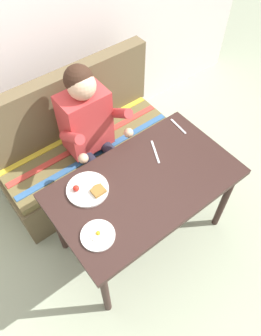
{
  "coord_description": "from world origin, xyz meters",
  "views": [
    {
      "loc": [
        -0.78,
        -0.86,
        2.39
      ],
      "look_at": [
        0.0,
        0.15,
        0.72
      ],
      "focal_mm": 34.43,
      "sensor_mm": 36.0,
      "label": 1
    }
  ],
  "objects_px": {
    "table": "(145,189)",
    "plate_breakfast": "(88,189)",
    "person": "(91,128)",
    "plate_eggs": "(98,235)",
    "knife": "(155,152)",
    "fork": "(178,126)",
    "couch": "(86,150)"
  },
  "relations": [
    {
      "from": "table",
      "to": "person",
      "type": "relative_size",
      "value": 0.99
    },
    {
      "from": "table",
      "to": "plate_breakfast",
      "type": "relative_size",
      "value": 4.59
    },
    {
      "from": "table",
      "to": "knife",
      "type": "height_order",
      "value": "knife"
    },
    {
      "from": "plate_breakfast",
      "to": "knife",
      "type": "distance_m",
      "value": 0.53
    },
    {
      "from": "person",
      "to": "plate_eggs",
      "type": "xyz_separation_m",
      "value": [
        -0.43,
        -0.71,
        -0.0
      ]
    },
    {
      "from": "couch",
      "to": "plate_eggs",
      "type": "height_order",
      "value": "couch"
    },
    {
      "from": "fork",
      "to": "knife",
      "type": "distance_m",
      "value": 0.3
    },
    {
      "from": "plate_breakfast",
      "to": "fork",
      "type": "xyz_separation_m",
      "value": [
        0.81,
        0.06,
        -0.01
      ]
    },
    {
      "from": "plate_breakfast",
      "to": "knife",
      "type": "bearing_deg",
      "value": -1.9
    },
    {
      "from": "table",
      "to": "plate_breakfast",
      "type": "distance_m",
      "value": 0.37
    },
    {
      "from": "plate_eggs",
      "to": "person",
      "type": "bearing_deg",
      "value": 58.94
    },
    {
      "from": "couch",
      "to": "plate_breakfast",
      "type": "relative_size",
      "value": 5.51
    },
    {
      "from": "knife",
      "to": "person",
      "type": "bearing_deg",
      "value": 142.88
    },
    {
      "from": "table",
      "to": "knife",
      "type": "relative_size",
      "value": 6.0
    },
    {
      "from": "table",
      "to": "plate_eggs",
      "type": "relative_size",
      "value": 6.13
    },
    {
      "from": "plate_eggs",
      "to": "knife",
      "type": "bearing_deg",
      "value": 22.53
    },
    {
      "from": "person",
      "to": "fork",
      "type": "height_order",
      "value": "person"
    },
    {
      "from": "couch",
      "to": "fork",
      "type": "bearing_deg",
      "value": -47.01
    },
    {
      "from": "couch",
      "to": "plate_eggs",
      "type": "relative_size",
      "value": 7.36
    },
    {
      "from": "person",
      "to": "plate_breakfast",
      "type": "relative_size",
      "value": 4.64
    },
    {
      "from": "plate_breakfast",
      "to": "plate_eggs",
      "type": "bearing_deg",
      "value": -113.71
    },
    {
      "from": "plate_eggs",
      "to": "knife",
      "type": "height_order",
      "value": "plate_eggs"
    },
    {
      "from": "plate_eggs",
      "to": "fork",
      "type": "xyz_separation_m",
      "value": [
        0.94,
        0.35,
        -0.01
      ]
    },
    {
      "from": "plate_breakfast",
      "to": "fork",
      "type": "height_order",
      "value": "plate_breakfast"
    },
    {
      "from": "person",
      "to": "plate_breakfast",
      "type": "xyz_separation_m",
      "value": [
        -0.3,
        -0.42,
        0.0
      ]
    },
    {
      "from": "couch",
      "to": "plate_breakfast",
      "type": "height_order",
      "value": "couch"
    },
    {
      "from": "table",
      "to": "fork",
      "type": "distance_m",
      "value": 0.56
    },
    {
      "from": "plate_breakfast",
      "to": "table",
      "type": "bearing_deg",
      "value": -27.78
    },
    {
      "from": "table",
      "to": "couch",
      "type": "distance_m",
      "value": 0.83
    },
    {
      "from": "plate_breakfast",
      "to": "plate_eggs",
      "type": "height_order",
      "value": "plate_breakfast"
    },
    {
      "from": "table",
      "to": "person",
      "type": "distance_m",
      "value": 0.6
    },
    {
      "from": "plate_eggs",
      "to": "plate_breakfast",
      "type": "bearing_deg",
      "value": 66.29
    }
  ]
}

